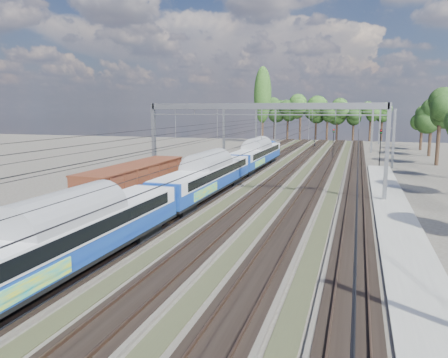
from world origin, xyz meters
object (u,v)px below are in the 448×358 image
(signal_far, at_px, (380,143))
(freight_boxcar, at_px, (135,183))
(signal_near, at_px, (333,140))
(emu_train, at_px, (206,172))
(worker, at_px, (315,144))

(signal_far, bearing_deg, freight_boxcar, -105.72)
(signal_near, bearing_deg, emu_train, -128.52)
(emu_train, relative_size, signal_near, 12.38)
(worker, xyz_separation_m, signal_near, (5.15, -21.62, 2.45))
(freight_boxcar, height_order, signal_far, signal_far)
(emu_train, distance_m, freight_boxcar, 7.07)
(emu_train, xyz_separation_m, freight_boxcar, (-4.50, -5.44, -0.35))
(emu_train, height_order, signal_near, signal_near)
(freight_boxcar, distance_m, signal_far, 41.11)
(emu_train, bearing_deg, signal_near, 76.13)
(signal_far, bearing_deg, emu_train, -103.94)
(freight_boxcar, relative_size, signal_far, 2.58)
(worker, height_order, signal_near, signal_near)
(emu_train, height_order, signal_far, signal_far)
(worker, bearing_deg, freight_boxcar, 174.26)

